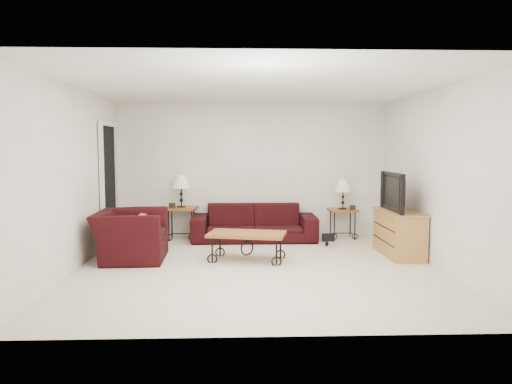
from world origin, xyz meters
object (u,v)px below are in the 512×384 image
at_px(side_table_left, 182,223).
at_px(tv_stand, 399,233).
at_px(lamp_left, 181,191).
at_px(lamp_right, 343,194).
at_px(side_table_right, 342,223).
at_px(backpack, 327,234).
at_px(sofa, 254,223).
at_px(television, 399,192).
at_px(coffee_table, 247,247).
at_px(armchair, 131,235).

bearing_deg(side_table_left, tv_stand, -22.58).
distance_m(lamp_left, lamp_right, 2.97).
relative_size(side_table_right, lamp_right, 1.00).
distance_m(side_table_right, backpack, 0.86).
xyz_separation_m(sofa, side_table_right, (1.65, 0.18, -0.05)).
height_order(side_table_left, side_table_right, side_table_left).
bearing_deg(tv_stand, side_table_right, 111.13).
bearing_deg(television, side_table_left, -112.69).
bearing_deg(side_table_right, lamp_left, 180.00).
height_order(lamp_left, lamp_right, lamp_left).
xyz_separation_m(side_table_right, lamp_right, (0.00, 0.00, 0.54)).
distance_m(side_table_left, coffee_table, 2.11).
distance_m(tv_stand, television, 0.65).
bearing_deg(sofa, armchair, -142.27).
bearing_deg(armchair, sofa, -54.29).
bearing_deg(armchair, tv_stand, -89.66).
distance_m(lamp_left, coffee_table, 2.21).
relative_size(sofa, lamp_left, 3.78).
bearing_deg(tv_stand, side_table_left, 157.42).
distance_m(side_table_left, television, 3.88).
bearing_deg(backpack, side_table_right, 61.88).
relative_size(sofa, backpack, 5.34).
xyz_separation_m(lamp_left, television, (3.52, -1.47, 0.11)).
height_order(armchair, tv_stand, armchair).
bearing_deg(armchair, lamp_left, -21.02).
relative_size(sofa, television, 2.14).
bearing_deg(backpack, television, -35.14).
height_order(side_table_right, backpack, side_table_right).
height_order(lamp_right, backpack, lamp_right).
relative_size(lamp_right, television, 0.52).
relative_size(lamp_right, tv_stand, 0.47).
bearing_deg(sofa, side_table_right, 6.24).
height_order(lamp_left, armchair, lamp_left).
height_order(sofa, lamp_left, lamp_left).
height_order(lamp_right, armchair, lamp_right).
relative_size(sofa, armchair, 1.96).
bearing_deg(television, lamp_left, -112.69).
xyz_separation_m(lamp_left, coffee_table, (1.17, -1.76, -0.67)).
relative_size(sofa, side_table_left, 3.78).
bearing_deg(sofa, television, -30.47).
bearing_deg(side_table_right, tv_stand, -68.87).
relative_size(lamp_right, coffee_table, 0.48).
relative_size(coffee_table, armchair, 0.99).
relative_size(side_table_left, lamp_left, 1.00).
xyz_separation_m(armchair, tv_stand, (4.11, 0.17, -0.02)).
distance_m(side_table_left, side_table_right, 2.97).
relative_size(side_table_left, side_table_right, 1.09).
bearing_deg(tv_stand, armchair, -177.63).
bearing_deg(lamp_left, lamp_right, -0.00).
bearing_deg(lamp_left, side_table_right, -0.00).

